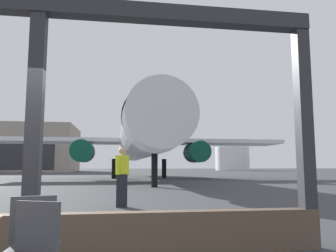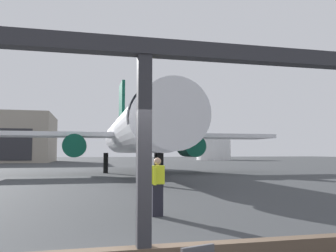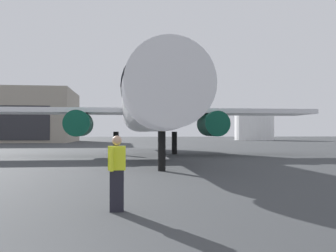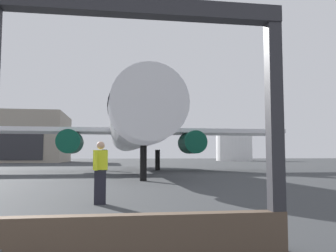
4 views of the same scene
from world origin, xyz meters
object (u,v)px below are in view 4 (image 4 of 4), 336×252
Objects in this scene: distant_hangar at (19,138)px; fuel_storage_tank at (234,148)px; ground_crew_worker at (100,172)px; airplane at (133,127)px.

distant_hangar is 2.01× the size of fuel_storage_tank.
ground_crew_worker is at bearing -111.61° from fuel_storage_tank.
airplane is 1.64× the size of distant_hangar.
ground_crew_worker is 0.19× the size of fuel_storage_tank.
airplane is 49.28m from distant_hangar.
distant_hangar reaches higher than fuel_storage_tank.
airplane is 63.86m from fuel_storage_tank.
distant_hangar is (-20.31, 44.89, 1.05)m from airplane.
airplane is at bearing -116.64° from fuel_storage_tank.
distant_hangar is at bearing -166.01° from fuel_storage_tank.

